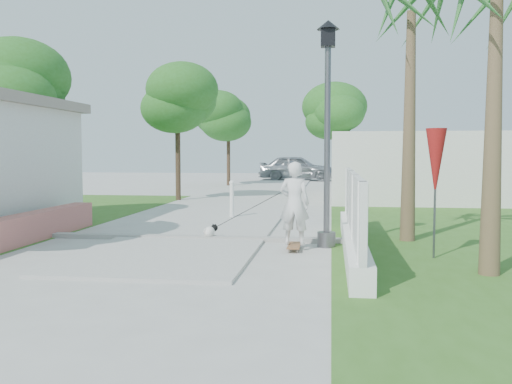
% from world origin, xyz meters
% --- Properties ---
extents(ground, '(90.00, 90.00, 0.00)m').
position_xyz_m(ground, '(0.00, 0.00, 0.00)').
color(ground, '#B7B7B2').
rests_on(ground, ground).
extents(path_strip, '(3.20, 36.00, 0.06)m').
position_xyz_m(path_strip, '(0.00, 20.00, 0.03)').
color(path_strip, '#B7B7B2').
rests_on(path_strip, ground).
extents(curb, '(6.50, 0.25, 0.10)m').
position_xyz_m(curb, '(0.00, 6.00, 0.05)').
color(curb, '#999993').
rests_on(curb, ground).
extents(grass_right, '(8.00, 20.00, 0.01)m').
position_xyz_m(grass_right, '(7.00, 8.00, 0.01)').
color(grass_right, '#37631F').
rests_on(grass_right, ground).
extents(lattice_fence, '(0.35, 7.00, 1.50)m').
position_xyz_m(lattice_fence, '(3.40, 5.00, 0.54)').
color(lattice_fence, white).
rests_on(lattice_fence, ground).
extents(building_right, '(6.00, 8.00, 2.60)m').
position_xyz_m(building_right, '(6.00, 18.00, 1.30)').
color(building_right, silver).
rests_on(building_right, ground).
extents(street_lamp, '(0.44, 0.44, 4.44)m').
position_xyz_m(street_lamp, '(2.90, 5.50, 2.43)').
color(street_lamp, '#59595E').
rests_on(street_lamp, ground).
extents(bollard, '(0.14, 0.14, 1.09)m').
position_xyz_m(bollard, '(0.20, 10.00, 0.58)').
color(bollard, white).
rests_on(bollard, ground).
extents(patio_umbrella, '(0.36, 0.36, 2.30)m').
position_xyz_m(patio_umbrella, '(4.80, 4.50, 1.69)').
color(patio_umbrella, '#59595E').
rests_on(patio_umbrella, ground).
extents(tree_left_mid, '(3.20, 3.20, 4.85)m').
position_xyz_m(tree_left_mid, '(-5.48, 8.48, 3.50)').
color(tree_left_mid, '#4C3826').
rests_on(tree_left_mid, ground).
extents(tree_path_left, '(3.40, 3.40, 5.23)m').
position_xyz_m(tree_path_left, '(-2.98, 15.98, 3.82)').
color(tree_path_left, '#4C3826').
rests_on(tree_path_left, ground).
extents(tree_path_right, '(3.00, 3.00, 4.79)m').
position_xyz_m(tree_path_right, '(3.22, 19.98, 3.49)').
color(tree_path_right, '#4C3826').
rests_on(tree_path_right, ground).
extents(tree_path_far, '(3.20, 3.20, 5.17)m').
position_xyz_m(tree_path_far, '(-2.78, 25.98, 3.82)').
color(tree_path_far, '#4C3826').
rests_on(tree_path_far, ground).
extents(palm_far, '(1.80, 1.80, 5.30)m').
position_xyz_m(palm_far, '(4.60, 6.50, 4.48)').
color(palm_far, brown).
rests_on(palm_far, ground).
extents(palm_near, '(1.80, 1.80, 4.70)m').
position_xyz_m(palm_near, '(5.40, 3.20, 3.95)').
color(palm_near, brown).
rests_on(palm_near, ground).
extents(skateboarder, '(2.19, 1.58, 1.70)m').
position_xyz_m(skateboarder, '(1.43, 5.54, 0.72)').
color(skateboarder, brown).
rests_on(skateboarder, ground).
extents(dog, '(0.36, 0.48, 0.35)m').
position_xyz_m(dog, '(0.42, 6.06, 0.19)').
color(dog, white).
rests_on(dog, ground).
extents(parked_car, '(5.00, 2.02, 1.70)m').
position_xyz_m(parked_car, '(0.72, 31.99, 0.85)').
color(parked_car, '#A2A4AA').
rests_on(parked_car, ground).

